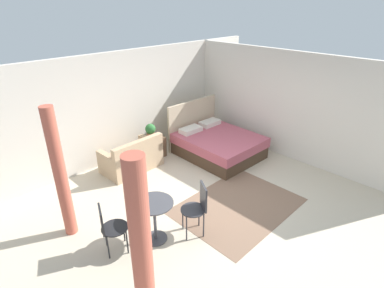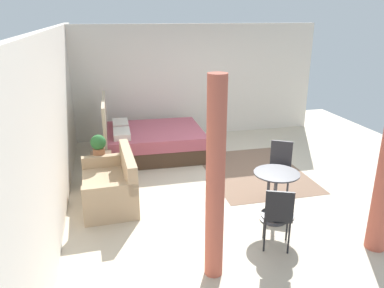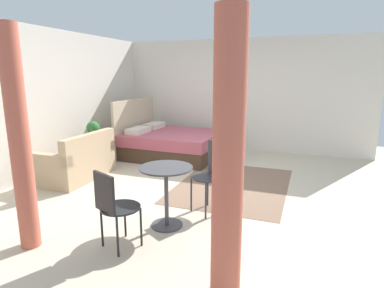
# 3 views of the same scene
# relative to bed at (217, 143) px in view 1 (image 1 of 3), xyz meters

# --- Properties ---
(ground_plane) EXTENTS (8.50, 8.88, 0.02)m
(ground_plane) POSITION_rel_bed_xyz_m (-1.50, -1.31, -0.32)
(ground_plane) COLOR beige
(wall_back) EXTENTS (8.50, 0.12, 2.62)m
(wall_back) POSITION_rel_bed_xyz_m (-1.50, 1.63, 1.00)
(wall_back) COLOR silver
(wall_back) RESTS_ON ground
(wall_right) EXTENTS (0.12, 5.88, 2.62)m
(wall_right) POSITION_rel_bed_xyz_m (1.25, -1.31, 1.00)
(wall_right) COLOR silver
(wall_right) RESTS_ON ground
(area_rug) EXTENTS (2.36, 1.74, 0.01)m
(area_rug) POSITION_rel_bed_xyz_m (-1.37, -1.76, -0.30)
(area_rug) COLOR #7F604C
(area_rug) RESTS_ON ground
(bed) EXTENTS (1.71, 2.03, 1.24)m
(bed) POSITION_rel_bed_xyz_m (0.00, 0.00, 0.00)
(bed) COLOR #473323
(bed) RESTS_ON ground
(couch) EXTENTS (1.35, 0.82, 0.82)m
(couch) POSITION_rel_bed_xyz_m (-1.99, 0.88, -0.03)
(couch) COLOR tan
(couch) RESTS_ON ground
(nightstand) EXTENTS (0.45, 0.36, 0.53)m
(nightstand) POSITION_rel_bed_xyz_m (-1.19, 1.02, -0.05)
(nightstand) COLOR brown
(nightstand) RESTS_ON ground
(potted_plant) EXTENTS (0.26, 0.26, 0.39)m
(potted_plant) POSITION_rel_bed_xyz_m (-1.29, 1.04, 0.43)
(potted_plant) COLOR #935B3D
(potted_plant) RESTS_ON nightstand
(balcony_table) EXTENTS (0.63, 0.63, 0.74)m
(balcony_table) POSITION_rel_bed_xyz_m (-3.08, -1.35, 0.21)
(balcony_table) COLOR #3F3F44
(balcony_table) RESTS_ON ground
(cafe_chair_near_window) EXTENTS (0.57, 0.57, 0.94)m
(cafe_chair_near_window) POSITION_rel_bed_xyz_m (-2.45, -1.72, 0.26)
(cafe_chair_near_window) COLOR #2D2D33
(cafe_chair_near_window) RESTS_ON ground
(cafe_chair_near_couch) EXTENTS (0.55, 0.55, 0.85)m
(cafe_chair_near_couch) POSITION_rel_bed_xyz_m (-3.75, -1.06, 0.20)
(cafe_chair_near_couch) COLOR black
(cafe_chair_near_couch) RESTS_ON ground
(curtain_left) EXTENTS (0.25, 0.25, 2.29)m
(curtain_left) POSITION_rel_bed_xyz_m (-4.01, -2.32, 0.83)
(curtain_left) COLOR #C15B47
(curtain_left) RESTS_ON ground
(curtain_right) EXTENTS (0.20, 0.20, 2.29)m
(curtain_right) POSITION_rel_bed_xyz_m (-4.01, -0.17, 0.83)
(curtain_right) COLOR #C15B47
(curtain_right) RESTS_ON ground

